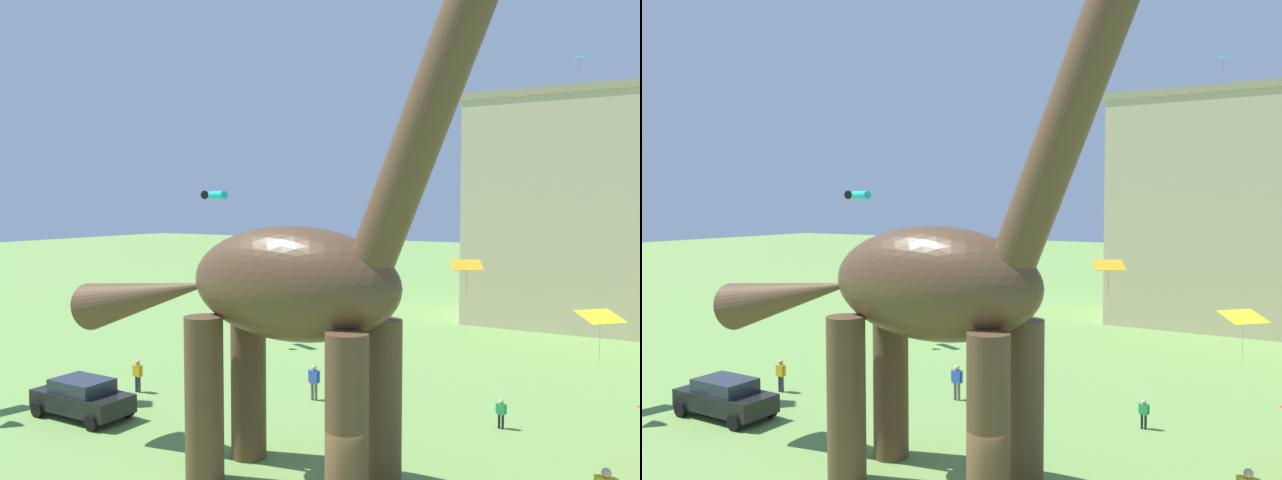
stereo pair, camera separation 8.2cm
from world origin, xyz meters
The scene contains 10 objects.
dinosaur_sculpture centered at (-1.86, 2.24, 6.13)m, with size 16.22×3.44×16.95m.
parked_sedan_left centered at (-12.31, 3.26, 0.81)m, with size 4.22×2.01×1.55m.
person_vendor_side centered at (2.45, 10.28, 0.69)m, with size 0.42×0.19×1.13m.
person_strolling_adult centered at (-5.45, 9.78, 0.93)m, with size 0.58×0.25×1.54m.
person_far_spectator centered at (-12.93, 6.82, 0.89)m, with size 0.55×0.24×1.47m.
kite_high_left centered at (3.11, 22.92, 16.20)m, with size 0.72×0.54×0.87m.
kite_far_left centered at (2.96, 4.04, 6.76)m, with size 1.03×0.94×1.10m.
kite_high_right centered at (-16.38, 16.53, 8.99)m, with size 1.78×1.76×0.51m.
kite_far_right centered at (5.77, 10.66, 4.51)m, with size 1.77×1.77×1.84m.
background_building_block centered at (3.08, 33.92, 8.01)m, with size 17.36×8.63×16.00m.
Camera 2 is at (8.52, -13.74, 8.54)m, focal length 36.15 mm.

